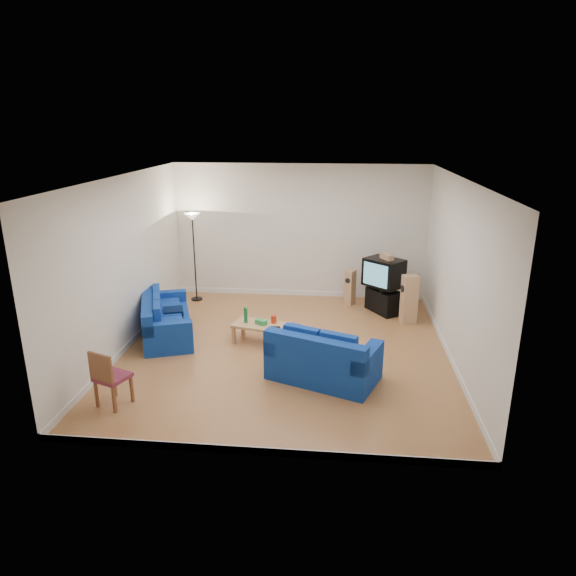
# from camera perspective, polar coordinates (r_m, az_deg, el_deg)

# --- Properties ---
(room) EXTENTS (6.01, 6.51, 3.21)m
(room) POSITION_cam_1_polar(r_m,az_deg,el_deg) (9.21, -0.25, 1.87)
(room) COLOR brown
(room) RESTS_ON ground
(sofa_three_seat) EXTENTS (1.55, 2.26, 0.80)m
(sofa_three_seat) POSITION_cam_1_polar(r_m,az_deg,el_deg) (10.58, -13.62, -3.62)
(sofa_three_seat) COLOR navy
(sofa_three_seat) RESTS_ON ground
(sofa_loveseat) EXTENTS (1.98, 1.55, 0.87)m
(sofa_loveseat) POSITION_cam_1_polar(r_m,az_deg,el_deg) (8.56, 3.82, -8.17)
(sofa_loveseat) COLOR navy
(sofa_loveseat) RESTS_ON ground
(coffee_table) EXTENTS (1.17, 0.78, 0.39)m
(coffee_table) POSITION_cam_1_polar(r_m,az_deg,el_deg) (9.94, -3.01, -4.30)
(coffee_table) COLOR tan
(coffee_table) RESTS_ON ground
(bottle) EXTENTS (0.08, 0.08, 0.31)m
(bottle) POSITION_cam_1_polar(r_m,az_deg,el_deg) (9.96, -4.72, -3.01)
(bottle) COLOR #197233
(bottle) RESTS_ON coffee_table
(tissue_box) EXTENTS (0.25, 0.22, 0.09)m
(tissue_box) POSITION_cam_1_polar(r_m,az_deg,el_deg) (9.90, -3.00, -3.79)
(tissue_box) COLOR green
(tissue_box) RESTS_ON coffee_table
(red_canister) EXTENTS (0.15, 0.15, 0.15)m
(red_canister) POSITION_cam_1_polar(r_m,az_deg,el_deg) (9.95, -1.60, -3.48)
(red_canister) COLOR red
(red_canister) RESTS_ON coffee_table
(remote) EXTENTS (0.18, 0.06, 0.02)m
(remote) POSITION_cam_1_polar(r_m,az_deg,el_deg) (9.73, -1.39, -4.38)
(remote) COLOR black
(remote) RESTS_ON coffee_table
(tv_stand) EXTENTS (0.84, 0.96, 0.51)m
(tv_stand) POSITION_cam_1_polar(r_m,az_deg,el_deg) (11.77, 10.63, -1.42)
(tv_stand) COLOR black
(tv_stand) RESTS_ON ground
(av_receiver) EXTENTS (0.43, 0.49, 0.10)m
(av_receiver) POSITION_cam_1_polar(r_m,az_deg,el_deg) (11.64, 10.80, -0.07)
(av_receiver) COLOR black
(av_receiver) RESTS_ON tv_stand
(television) EXTENTS (0.99, 0.97, 0.62)m
(television) POSITION_cam_1_polar(r_m,az_deg,el_deg) (11.58, 10.59, 1.71)
(television) COLOR black
(television) RESTS_ON av_receiver
(centre_speaker) EXTENTS (0.29, 0.38, 0.12)m
(centre_speaker) POSITION_cam_1_polar(r_m,az_deg,el_deg) (11.46, 10.92, 3.44)
(centre_speaker) COLOR tan
(centre_speaker) RESTS_ON television
(speaker_left) EXTENTS (0.29, 0.31, 0.83)m
(speaker_left) POSITION_cam_1_polar(r_m,az_deg,el_deg) (12.08, 6.90, 0.07)
(speaker_left) COLOR tan
(speaker_left) RESTS_ON ground
(speaker_right) EXTENTS (0.37, 0.31, 1.06)m
(speaker_right) POSITION_cam_1_polar(r_m,az_deg,el_deg) (11.13, 13.30, -1.26)
(speaker_right) COLOR tan
(speaker_right) RESTS_ON ground
(floor_lamp) EXTENTS (0.36, 0.36, 2.10)m
(floor_lamp) POSITION_cam_1_polar(r_m,az_deg,el_deg) (12.19, -10.53, 6.46)
(floor_lamp) COLOR black
(floor_lamp) RESTS_ON ground
(dining_chair) EXTENTS (0.57, 0.57, 0.92)m
(dining_chair) POSITION_cam_1_polar(r_m,az_deg,el_deg) (8.16, -19.31, -9.18)
(dining_chair) COLOR brown
(dining_chair) RESTS_ON ground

